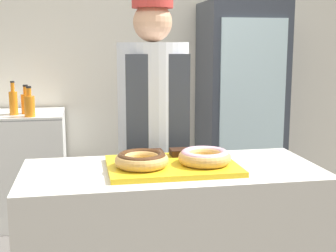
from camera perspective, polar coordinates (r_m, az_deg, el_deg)
The scene contains 12 objects.
wall_back at distance 4.19m, azimuth -5.11°, elevation 8.65°, with size 8.00×0.06×2.70m.
serving_tray at distance 2.15m, azimuth 0.49°, elevation -4.87°, with size 0.59×0.42×0.02m.
donut_chocolate_glaze at distance 2.08m, azimuth -3.23°, elevation -4.05°, with size 0.24×0.24×0.06m.
donut_light_glaze at distance 2.14m, azimuth 4.48°, elevation -3.70°, with size 0.24×0.24×0.06m.
brownie_back_left at distance 2.27m, azimuth -1.77°, elevation -3.36°, with size 0.09×0.09×0.03m.
brownie_back_right at distance 2.29m, azimuth 1.37°, elevation -3.22°, with size 0.09×0.09×0.03m.
baker_person at distance 2.78m, azimuth -1.79°, elevation -1.39°, with size 0.42×0.42×1.72m.
beverage_fridge at distance 4.08m, azimuth 8.82°, elevation 2.12°, with size 0.66×0.59×1.79m.
chest_freezer at distance 4.00m, azimuth -19.05°, elevation -4.90°, with size 0.93×0.57×0.90m.
bottle_orange at distance 3.79m, azimuth -18.33°, elevation 2.81°, with size 0.06×0.06×0.26m.
bottle_orange_b at distance 3.82m, azimuth -16.91°, elevation 2.75°, with size 0.08×0.08×0.23m.
bottle_orange_b_b at distance 3.65m, azimuth -16.53°, elevation 2.46°, with size 0.08×0.08×0.23m.
Camera 1 is at (-0.40, -2.04, 1.45)m, focal length 50.00 mm.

